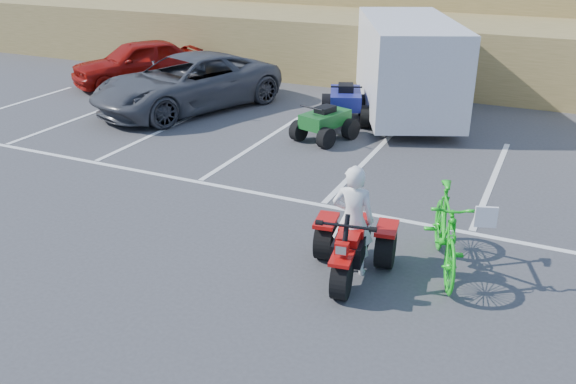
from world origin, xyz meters
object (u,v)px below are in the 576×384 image
at_px(grey_pickup, 187,83).
at_px(quad_atv_blue, 345,121).
at_px(green_dirt_bike, 446,231).
at_px(red_car, 138,62).
at_px(quad_atv_green, 325,140).
at_px(cargo_trailer, 407,64).
at_px(rider, 353,220).
at_px(red_trike_atv, 349,276).

relative_size(grey_pickup, quad_atv_blue, 3.24).
height_order(green_dirt_bike, red_car, red_car).
bearing_deg(quad_atv_green, green_dirt_bike, -34.55).
bearing_deg(quad_atv_green, red_car, 177.47).
relative_size(grey_pickup, red_car, 1.28).
distance_m(grey_pickup, cargo_trailer, 6.07).
xyz_separation_m(grey_pickup, quad_atv_blue, (4.43, 0.78, -0.76)).
xyz_separation_m(rider, grey_pickup, (-7.17, 6.54, -0.09)).
relative_size(red_trike_atv, cargo_trailer, 0.28).
distance_m(green_dirt_bike, grey_pickup, 10.26).
bearing_deg(quad_atv_blue, grey_pickup, 169.37).
xyz_separation_m(grey_pickup, cargo_trailer, (5.69, 2.02, 0.63)).
xyz_separation_m(rider, cargo_trailer, (-1.48, 8.56, 0.54)).
height_order(rider, red_car, rider).
distance_m(red_trike_atv, quad_atv_blue, 7.96).
relative_size(green_dirt_bike, grey_pickup, 0.39).
bearing_deg(grey_pickup, cargo_trailer, 40.66).
bearing_deg(cargo_trailer, quad_atv_green, -135.08).
height_order(green_dirt_bike, quad_atv_green, green_dirt_bike).
bearing_deg(quad_atv_blue, cargo_trailer, 23.98).
distance_m(rider, quad_atv_green, 6.27).
bearing_deg(grey_pickup, rider, -21.22).
height_order(grey_pickup, quad_atv_green, grey_pickup).
height_order(rider, grey_pickup, rider).
relative_size(green_dirt_bike, quad_atv_green, 1.50).
bearing_deg(red_car, grey_pickup, 1.73).
height_order(red_trike_atv, green_dirt_bike, green_dirt_bike).
relative_size(rider, grey_pickup, 0.31).
bearing_deg(red_trike_atv, red_car, 131.75).
distance_m(rider, red_car, 13.30).
relative_size(red_car, quad_atv_green, 3.00).
bearing_deg(rider, grey_pickup, -50.87).
bearing_deg(rider, cargo_trailer, -88.69).
relative_size(rider, quad_atv_blue, 1.00).
bearing_deg(red_car, quad_atv_green, 12.72).
relative_size(cargo_trailer, quad_atv_green, 4.15).
xyz_separation_m(red_trike_atv, rider, (-0.02, 0.15, 0.84)).
bearing_deg(green_dirt_bike, red_car, 127.93).
height_order(grey_pickup, cargo_trailer, cargo_trailer).
distance_m(quad_atv_blue, quad_atv_green, 1.70).
relative_size(cargo_trailer, quad_atv_blue, 3.50).
relative_size(red_trike_atv, grey_pickup, 0.30).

